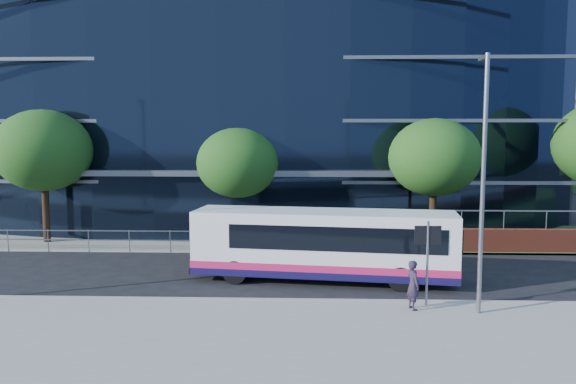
{
  "coord_description": "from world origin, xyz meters",
  "views": [
    {
      "loc": [
        0.63,
        -19.49,
        5.76
      ],
      "look_at": [
        -0.33,
        8.0,
        2.87
      ],
      "focal_mm": 35.0,
      "sensor_mm": 36.0,
      "label": 1
    }
  ],
  "objects_px": {
    "street_sign": "(428,246)",
    "streetlight_east": "(483,176)",
    "tree_dist_e": "(532,145)",
    "tree_far_a": "(43,151)",
    "tree_far_b": "(238,163)",
    "city_bus": "(326,244)",
    "pedestrian": "(413,285)",
    "tree_far_c": "(434,158)"
  },
  "relations": [
    {
      "from": "tree_far_c",
      "to": "pedestrian",
      "type": "bearing_deg",
      "value": -105.37
    },
    {
      "from": "street_sign",
      "to": "streetlight_east",
      "type": "relative_size",
      "value": 0.35
    },
    {
      "from": "tree_far_b",
      "to": "pedestrian",
      "type": "bearing_deg",
      "value": -58.45
    },
    {
      "from": "tree_dist_e",
      "to": "streetlight_east",
      "type": "height_order",
      "value": "streetlight_east"
    },
    {
      "from": "tree_dist_e",
      "to": "streetlight_east",
      "type": "xyz_separation_m",
      "value": [
        -18.0,
        -42.17,
        -0.1
      ]
    },
    {
      "from": "city_bus",
      "to": "street_sign",
      "type": "bearing_deg",
      "value": -41.51
    },
    {
      "from": "tree_dist_e",
      "to": "pedestrian",
      "type": "distance_m",
      "value": 46.57
    },
    {
      "from": "streetlight_east",
      "to": "pedestrian",
      "type": "distance_m",
      "value": 4.04
    },
    {
      "from": "tree_far_b",
      "to": "city_bus",
      "type": "bearing_deg",
      "value": -59.75
    },
    {
      "from": "street_sign",
      "to": "pedestrian",
      "type": "bearing_deg",
      "value": -147.42
    },
    {
      "from": "street_sign",
      "to": "pedestrian",
      "type": "xyz_separation_m",
      "value": [
        -0.5,
        -0.32,
        -1.21
      ]
    },
    {
      "from": "street_sign",
      "to": "pedestrian",
      "type": "distance_m",
      "value": 1.34
    },
    {
      "from": "tree_far_a",
      "to": "streetlight_east",
      "type": "height_order",
      "value": "streetlight_east"
    },
    {
      "from": "tree_far_a",
      "to": "streetlight_east",
      "type": "relative_size",
      "value": 0.87
    },
    {
      "from": "city_bus",
      "to": "pedestrian",
      "type": "xyz_separation_m",
      "value": [
        2.65,
        -3.95,
        -0.51
      ]
    },
    {
      "from": "tree_far_b",
      "to": "tree_dist_e",
      "type": "xyz_separation_m",
      "value": [
        27.0,
        30.5,
        0.33
      ]
    },
    {
      "from": "tree_far_a",
      "to": "city_bus",
      "type": "height_order",
      "value": "tree_far_a"
    },
    {
      "from": "tree_dist_e",
      "to": "pedestrian",
      "type": "xyz_separation_m",
      "value": [
        -20.0,
        -41.91,
        -3.59
      ]
    },
    {
      "from": "tree_far_a",
      "to": "city_bus",
      "type": "xyz_separation_m",
      "value": [
        14.35,
        -6.96,
        -3.4
      ]
    },
    {
      "from": "tree_dist_e",
      "to": "streetlight_east",
      "type": "relative_size",
      "value": 0.81
    },
    {
      "from": "pedestrian",
      "to": "city_bus",
      "type": "bearing_deg",
      "value": 16.09
    },
    {
      "from": "tree_far_a",
      "to": "streetlight_east",
      "type": "distance_m",
      "value": 22.05
    },
    {
      "from": "street_sign",
      "to": "streetlight_east",
      "type": "bearing_deg",
      "value": -21.36
    },
    {
      "from": "street_sign",
      "to": "streetlight_east",
      "type": "distance_m",
      "value": 2.8
    },
    {
      "from": "street_sign",
      "to": "tree_dist_e",
      "type": "distance_m",
      "value": 45.99
    },
    {
      "from": "tree_far_b",
      "to": "tree_far_a",
      "type": "bearing_deg",
      "value": -177.14
    },
    {
      "from": "tree_far_a",
      "to": "city_bus",
      "type": "distance_m",
      "value": 16.31
    },
    {
      "from": "tree_far_c",
      "to": "tree_dist_e",
      "type": "xyz_separation_m",
      "value": [
        17.0,
        31.0,
        0.0
      ]
    },
    {
      "from": "tree_far_b",
      "to": "tree_dist_e",
      "type": "distance_m",
      "value": 40.74
    },
    {
      "from": "tree_dist_e",
      "to": "tree_far_a",
      "type": "bearing_deg",
      "value": -140.04
    },
    {
      "from": "tree_far_c",
      "to": "city_bus",
      "type": "height_order",
      "value": "tree_far_c"
    },
    {
      "from": "tree_far_a",
      "to": "tree_dist_e",
      "type": "xyz_separation_m",
      "value": [
        37.0,
        31.0,
        -0.33
      ]
    },
    {
      "from": "streetlight_east",
      "to": "tree_dist_e",
      "type": "bearing_deg",
      "value": 66.89
    },
    {
      "from": "tree_dist_e",
      "to": "city_bus",
      "type": "distance_m",
      "value": 44.31
    },
    {
      "from": "tree_far_a",
      "to": "tree_far_c",
      "type": "relative_size",
      "value": 1.07
    },
    {
      "from": "tree_far_a",
      "to": "tree_far_b",
      "type": "relative_size",
      "value": 1.15
    },
    {
      "from": "street_sign",
      "to": "tree_far_a",
      "type": "xyz_separation_m",
      "value": [
        -17.5,
        10.59,
        2.71
      ]
    },
    {
      "from": "tree_far_b",
      "to": "city_bus",
      "type": "distance_m",
      "value": 9.06
    },
    {
      "from": "street_sign",
      "to": "pedestrian",
      "type": "height_order",
      "value": "street_sign"
    },
    {
      "from": "tree_dist_e",
      "to": "city_bus",
      "type": "bearing_deg",
      "value": -120.83
    },
    {
      "from": "tree_dist_e",
      "to": "city_bus",
      "type": "xyz_separation_m",
      "value": [
        -22.65,
        -37.96,
        -3.08
      ]
    },
    {
      "from": "tree_far_c",
      "to": "street_sign",
      "type": "bearing_deg",
      "value": -103.29
    }
  ]
}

